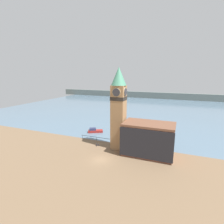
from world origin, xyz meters
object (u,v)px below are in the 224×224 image
Objects in this scene: clock_tower at (119,107)px; boat_near at (95,131)px; pier_building at (148,139)px; mooring_bollard_far at (97,145)px; mooring_bollard_near at (98,145)px.

clock_tower reaches higher than boat_near.
mooring_bollard_far is at bearing -179.57° from pier_building.
clock_tower is 18.19m from boat_near.
mooring_bollard_near is 0.49m from mooring_bollard_far.
clock_tower is 29.06× the size of mooring_bollard_far.
clock_tower is at bearing 9.86° from mooring_bollard_near.
mooring_bollard_far is (-13.95, -0.11, -3.62)m from pier_building.
pier_building is 22.49m from boat_near.
mooring_bollard_far is (-5.88, -1.26, -10.81)m from clock_tower.
boat_near is 11.71m from mooring_bollard_near.
boat_near is (-19.80, 10.11, -3.45)m from pier_building.
clock_tower is 12.21m from mooring_bollard_near.
mooring_bollard_far reaches higher than mooring_bollard_near.
pier_building is 16.74× the size of mooring_bollard_far.
mooring_bollard_near is at bearing 179.16° from pier_building.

